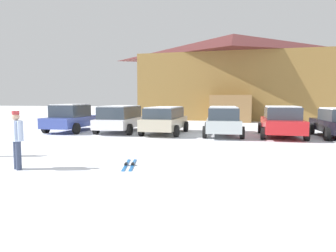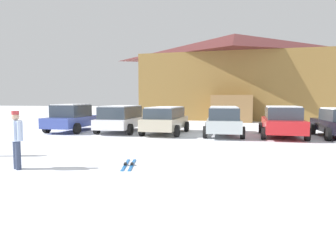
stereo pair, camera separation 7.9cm
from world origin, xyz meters
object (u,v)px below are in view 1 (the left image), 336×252
at_px(parked_beige_suv, 165,119).
at_px(pair_of_skis, 129,165).
at_px(ski_lodge, 233,76).
at_px(parked_blue_hatchback, 72,118).
at_px(parked_white_suv, 121,118).
at_px(parked_silver_wagon, 223,120).
at_px(parked_red_sedan, 281,121).
at_px(skier_adult_in_blue_parka, 17,137).

relative_size(parked_beige_suv, pair_of_skis, 2.77).
relative_size(ski_lodge, parked_blue_hatchback, 4.18).
distance_m(parked_white_suv, parked_beige_suv, 2.86).
bearing_deg(parked_silver_wagon, parked_white_suv, 177.59).
distance_m(parked_blue_hatchback, parked_white_suv, 3.17).
bearing_deg(parked_silver_wagon, parked_beige_suv, 179.75).
xyz_separation_m(parked_red_sedan, pair_of_skis, (-5.42, -8.52, -0.82)).
bearing_deg(pair_of_skis, parked_white_suv, 113.83).
bearing_deg(parked_beige_suv, parked_white_suv, 175.07).
bearing_deg(ski_lodge, parked_silver_wagon, -90.41).
bearing_deg(parked_silver_wagon, parked_blue_hatchback, -179.85).
bearing_deg(parked_red_sedan, parked_beige_suv, -179.59).
xyz_separation_m(ski_lodge, parked_beige_suv, (-3.44, -16.14, -3.67)).
bearing_deg(ski_lodge, parked_white_suv, -111.61).
distance_m(parked_white_suv, pair_of_skis, 9.57).
xyz_separation_m(parked_blue_hatchback, skier_adult_in_blue_parka, (4.11, -9.68, 0.09)).
bearing_deg(parked_white_suv, parked_silver_wagon, -2.41).
height_order(ski_lodge, parked_blue_hatchback, ski_lodge).
bearing_deg(parked_red_sedan, parked_blue_hatchback, -179.61).
distance_m(parked_blue_hatchback, skier_adult_in_blue_parka, 10.51).
distance_m(parked_blue_hatchback, pair_of_skis, 11.00).
relative_size(ski_lodge, skier_adult_in_blue_parka, 11.28).
relative_size(parked_white_suv, pair_of_skis, 2.95).
distance_m(ski_lodge, parked_beige_suv, 16.91).
distance_m(parked_red_sedan, skier_adult_in_blue_parka, 12.82).
bearing_deg(parked_blue_hatchback, pair_of_skis, -50.26).
distance_m(parked_white_suv, skier_adult_in_blue_parka, 10.01).
bearing_deg(ski_lodge, parked_red_sedan, -79.54).
xyz_separation_m(parked_silver_wagon, parked_red_sedan, (3.09, 0.06, -0.04)).
height_order(parked_beige_suv, pair_of_skis, parked_beige_suv).
relative_size(parked_blue_hatchback, parked_red_sedan, 0.96).
bearing_deg(parked_blue_hatchback, ski_lodge, 59.69).
xyz_separation_m(parked_silver_wagon, skier_adult_in_blue_parka, (-5.23, -9.70, 0.07)).
distance_m(parked_white_suv, parked_red_sedan, 9.27).
xyz_separation_m(parked_white_suv, parked_beige_suv, (2.85, -0.25, -0.02)).
bearing_deg(parked_white_suv, pair_of_skis, -66.17).
relative_size(parked_silver_wagon, skier_adult_in_blue_parka, 2.91).
distance_m(ski_lodge, parked_red_sedan, 16.78).
bearing_deg(ski_lodge, pair_of_skis, -95.68).
distance_m(parked_white_suv, parked_silver_wagon, 6.19).
bearing_deg(parked_white_suv, parked_beige_suv, -4.93).
bearing_deg(parked_beige_suv, parked_blue_hatchback, -179.64).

